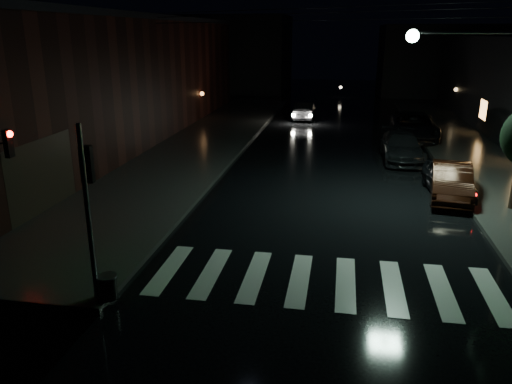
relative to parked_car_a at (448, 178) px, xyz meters
The scene contains 15 objects.
ground 11.66m from the parked_car_a, 130.76° to the right, with size 120.00×120.00×0.00m, color black.
sidewalk_left 13.64m from the parked_car_a, 157.65° to the left, with size 6.00×44.00×0.15m, color #282826.
sidewalk_right 5.74m from the parked_car_a, 65.15° to the left, with size 4.00×44.00×0.15m, color #282826.
building_left 21.07m from the parked_car_a, 159.88° to the left, with size 10.00×36.00×7.00m, color black.
building_far_left 40.37m from the parked_car_a, 115.94° to the left, with size 14.00×10.00×8.00m, color black.
building_far_right 36.85m from the parked_car_a, 79.97° to the left, with size 14.00×10.00×7.00m, color black.
crosswalk 9.53m from the parked_car_a, 118.94° to the right, with size 9.00×3.00×0.01m, color beige.
signal_pole_corner 14.19m from the parked_car_a, 133.47° to the right, with size 0.68×0.61×4.20m.
signal_red_facade 15.97m from the parked_car_a, 154.41° to the right, with size 0.54×0.28×0.85m.
utility_pole 4.51m from the parked_car_a, 55.91° to the right, with size 4.92×0.44×8.00m.
parked_car_a is the anchor object (origin of this frame).
parked_car_b 0.55m from the parked_car_a, 90.00° to the right, with size 1.45×4.15×1.37m, color black.
parked_car_c 5.65m from the parked_car_a, 102.86° to the left, with size 1.94×4.78×1.39m, color black.
parked_car_d 11.00m from the parked_car_a, 90.00° to the left, with size 2.66×5.77×1.60m, color black.
oncoming_car 18.67m from the parked_car_a, 112.35° to the left, with size 1.39×3.99×1.31m, color black.
Camera 1 is at (3.28, -11.33, 6.20)m, focal length 35.00 mm.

